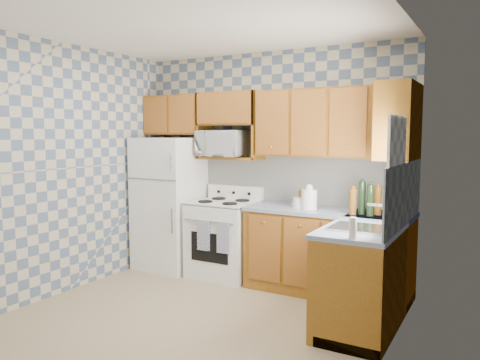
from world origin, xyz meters
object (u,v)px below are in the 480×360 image
Objects in this scene: microwave at (223,144)px; refrigerator at (170,203)px; electric_kettle at (309,199)px; stove_body at (224,240)px.

refrigerator is at bearing -169.32° from microwave.
electric_kettle is (1.91, -0.01, 0.19)m from refrigerator.
microwave reaches higher than refrigerator.
electric_kettle is at bearing -0.31° from refrigerator.
microwave is (-0.09, 0.13, 1.16)m from stove_body.
refrigerator is 2.88× the size of microwave.
microwave is at bearing 12.01° from refrigerator.
microwave is (0.71, 0.15, 0.77)m from refrigerator.
refrigerator is 1.06m from microwave.
refrigerator is at bearing -178.22° from stove_body.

